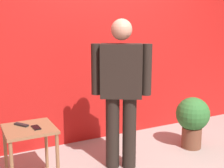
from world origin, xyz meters
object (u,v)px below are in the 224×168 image
Objects in this scene: cell_phone at (36,127)px; tv_remote at (21,125)px; side_table at (30,137)px; potted_plant at (193,118)px; standing_person at (121,87)px.

tv_remote reaches higher than cell_phone.
cell_phone is (0.06, -0.05, 0.10)m from side_table.
potted_plant reaches higher than side_table.
side_table is at bearing 139.18° from cell_phone.
tv_remote is 0.25× the size of potted_plant.
cell_phone is at bearing -37.23° from side_table.
tv_remote is (-0.06, 0.09, 0.11)m from side_table.
tv_remote is (-1.05, 0.23, -0.34)m from standing_person.
side_table is 0.15m from tv_remote.
cell_phone is at bearing 174.21° from standing_person.
cell_phone is 0.18m from tv_remote.
standing_person reaches higher than potted_plant.
side_table is 0.86× the size of potted_plant.
standing_person is at bearing -46.61° from tv_remote.
side_table is 4.11× the size of cell_phone.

